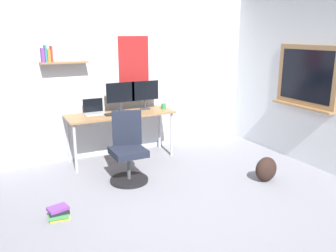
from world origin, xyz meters
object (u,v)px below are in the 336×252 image
at_px(backpack, 266,169).
at_px(laptop, 94,110).
at_px(office_chair, 128,152).
at_px(keyboard, 117,114).
at_px(computer_mouse, 134,112).
at_px(coffee_mug, 164,106).
at_px(desk, 121,118).
at_px(monitor_primary, 121,95).
at_px(book_stack_on_floor, 59,213).
at_px(monitor_secondary, 145,93).

bearing_deg(backpack, laptop, 134.41).
distance_m(office_chair, keyboard, 0.85).
bearing_deg(computer_mouse, coffee_mug, 5.24).
height_order(keyboard, coffee_mug, coffee_mug).
relative_size(desk, laptop, 5.43).
bearing_deg(monitor_primary, book_stack_on_floor, -129.57).
bearing_deg(book_stack_on_floor, monitor_primary, 50.43).
bearing_deg(desk, book_stack_on_floor, -130.36).
height_order(monitor_primary, keyboard, monitor_primary).
xyz_separation_m(monitor_primary, book_stack_on_floor, (-1.30, -1.58, -0.96)).
xyz_separation_m(laptop, keyboard, (0.29, -0.21, -0.04)).
height_order(laptop, computer_mouse, laptop).
xyz_separation_m(monitor_primary, monitor_secondary, (0.42, 0.00, 0.00)).
bearing_deg(desk, coffee_mug, -1.76).
xyz_separation_m(computer_mouse, coffee_mug, (0.55, 0.05, 0.03)).
bearing_deg(book_stack_on_floor, backpack, -5.19).
bearing_deg(keyboard, coffee_mug, 3.47).
distance_m(keyboard, book_stack_on_floor, 1.96).
bearing_deg(backpack, office_chair, 151.62).
height_order(laptop, keyboard, laptop).
distance_m(monitor_secondary, keyboard, 0.63).
distance_m(monitor_primary, keyboard, 0.33).
height_order(keyboard, backpack, keyboard).
relative_size(office_chair, backpack, 2.78).
xyz_separation_m(office_chair, keyboard, (0.12, 0.76, 0.36)).
relative_size(computer_mouse, coffee_mug, 1.13).
bearing_deg(book_stack_on_floor, desk, 49.64).
relative_size(backpack, book_stack_on_floor, 1.40).
distance_m(coffee_mug, backpack, 1.95).
height_order(computer_mouse, book_stack_on_floor, computer_mouse).
xyz_separation_m(monitor_secondary, coffee_mug, (0.28, -0.12, -0.22)).
xyz_separation_m(backpack, book_stack_on_floor, (-2.71, 0.25, -0.10)).
height_order(computer_mouse, coffee_mug, coffee_mug).
height_order(office_chair, book_stack_on_floor, office_chair).
bearing_deg(office_chair, backpack, -28.38).
bearing_deg(keyboard, office_chair, -98.72).
height_order(desk, keyboard, keyboard).
height_order(office_chair, monitor_primary, monitor_primary).
height_order(monitor_primary, monitor_secondary, same).
bearing_deg(coffee_mug, backpack, -67.32).
bearing_deg(monitor_secondary, backpack, -61.45).
relative_size(laptop, monitor_secondary, 0.67).
relative_size(office_chair, monitor_primary, 2.05).
distance_m(office_chair, monitor_secondary, 1.30).
distance_m(laptop, backpack, 2.70).
bearing_deg(laptop, office_chair, -79.70).
distance_m(backpack, book_stack_on_floor, 2.73).
bearing_deg(monitor_primary, keyboard, -127.24).
xyz_separation_m(office_chair, monitor_secondary, (0.66, 0.93, 0.62)).
distance_m(monitor_primary, coffee_mug, 0.74).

